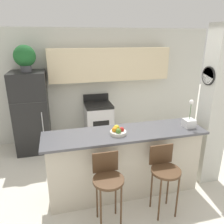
{
  "coord_description": "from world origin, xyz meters",
  "views": [
    {
      "loc": [
        -0.92,
        -2.79,
        2.35
      ],
      "look_at": [
        0.0,
        0.78,
        1.08
      ],
      "focal_mm": 35.0,
      "sensor_mm": 36.0,
      "label": 1
    }
  ],
  "objects": [
    {
      "name": "wall_back",
      "position": [
        0.12,
        2.17,
        1.49
      ],
      "size": [
        5.6,
        0.38,
        2.55
      ],
      "color": "silver",
      "rests_on": "ground_plane"
    },
    {
      "name": "potted_plant_on_fridge",
      "position": [
        -1.48,
        1.83,
        1.99
      ],
      "size": [
        0.42,
        0.42,
        0.51
      ],
      "color": "#4C4C51",
      "rests_on": "refrigerator"
    },
    {
      "name": "orchid_vase",
      "position": [
        1.01,
        -0.06,
        1.13
      ],
      "size": [
        0.16,
        0.16,
        0.44
      ],
      "color": "white",
      "rests_on": "counter_bar"
    },
    {
      "name": "stove_range",
      "position": [
        -0.04,
        1.9,
        0.46
      ],
      "size": [
        0.6,
        0.61,
        1.07
      ],
      "color": "silver",
      "rests_on": "ground_plane"
    },
    {
      "name": "bar_stool_left",
      "position": [
        -0.39,
        -0.53,
        0.65
      ],
      "size": [
        0.4,
        0.4,
        0.97
      ],
      "color": "#4C331E",
      "rests_on": "ground_plane"
    },
    {
      "name": "bar_stool_right",
      "position": [
        0.39,
        -0.53,
        0.65
      ],
      "size": [
        0.4,
        0.4,
        0.97
      ],
      "color": "#4C331E",
      "rests_on": "ground_plane"
    },
    {
      "name": "ground_plane",
      "position": [
        0.0,
        0.0,
        0.0
      ],
      "size": [
        14.0,
        14.0,
        0.0
      ],
      "primitive_type": "plane",
      "color": "beige"
    },
    {
      "name": "pillar_right",
      "position": [
        1.48,
        0.0,
        1.28
      ],
      "size": [
        0.38,
        0.32,
        2.55
      ],
      "color": "silver",
      "rests_on": "ground_plane"
    },
    {
      "name": "refrigerator",
      "position": [
        -1.48,
        1.83,
        0.85
      ],
      "size": [
        0.69,
        0.74,
        1.71
      ],
      "color": "black",
      "rests_on": "ground_plane"
    },
    {
      "name": "counter_bar",
      "position": [
        0.0,
        0.0,
        0.52
      ],
      "size": [
        2.4,
        0.63,
        1.03
      ],
      "color": "beige",
      "rests_on": "ground_plane"
    },
    {
      "name": "fruit_bowl",
      "position": [
        -0.13,
        -0.05,
        1.08
      ],
      "size": [
        0.23,
        0.23,
        0.12
      ],
      "color": "silver",
      "rests_on": "counter_bar"
    }
  ]
}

